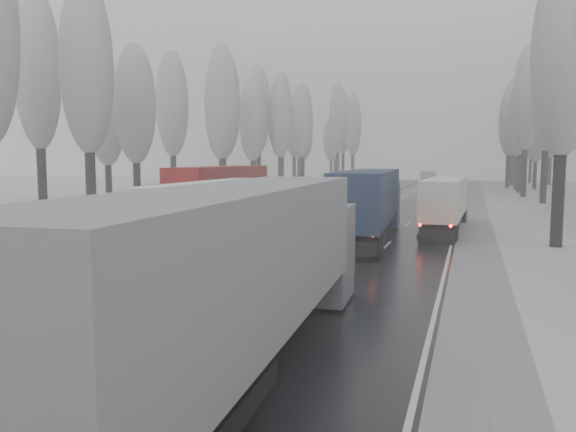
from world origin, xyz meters
The scene contains 49 objects.
carriageway_right centered at (5.25, 30.00, 0.01)m, with size 7.50×200.00×0.03m, color black.
carriageway_left centered at (-5.25, 30.00, 0.01)m, with size 7.50×200.00×0.03m, color black.
median_slush centered at (0.00, 30.00, 0.02)m, with size 3.00×200.00×0.04m, color #9B9DA2.
shoulder_right centered at (10.20, 30.00, 0.02)m, with size 2.40×200.00×0.04m, color #9B9DA2.
shoulder_left centered at (-10.20, 30.00, 0.02)m, with size 2.40×200.00×0.04m, color #9B9DA2.
median_guardrail centered at (0.00, 29.99, 0.60)m, with size 0.12×200.00×0.76m.
tree_18 centered at (14.51, 27.03, 10.70)m, with size 3.60×3.60×16.58m.
tree_22 centered at (17.02, 45.60, 10.24)m, with size 3.60×3.60×15.86m.
tree_24 centered at (17.90, 51.02, 13.19)m, with size 3.60×3.60×20.49m.
tree_26 centered at (17.56, 61.27, 12.10)m, with size 3.60×3.60×18.78m.
tree_28 centered at (16.34, 71.95, 12.64)m, with size 3.60×3.60×19.62m.
tree_30 centered at (16.56, 81.70, 11.52)m, with size 3.60×3.60×17.86m.
tree_31 centered at (22.48, 85.70, 11.97)m, with size 3.60×3.60×18.58m.
tree_32 centered at (16.63, 89.21, 11.18)m, with size 3.60×3.60×17.33m.
tree_33 centered at (19.77, 93.21, 9.26)m, with size 3.60×3.60×14.33m.
tree_34 centered at (15.73, 96.32, 11.37)m, with size 3.60×3.60×17.63m.
tree_35 centered at (24.94, 100.32, 11.77)m, with size 3.60×3.60×18.25m.
tree_36 centered at (17.04, 106.16, 13.02)m, with size 3.60×3.60×20.23m.
tree_37 centered at (24.02, 110.16, 10.56)m, with size 3.60×3.60×16.37m.
tree_38 centered at (18.73, 116.73, 11.59)m, with size 3.60×3.60×17.97m.
tree_39 centered at (21.55, 120.73, 10.45)m, with size 3.60×3.60×16.19m.
tree_58 centered at (-15.13, 24.57, 11.10)m, with size 3.60×3.60×17.21m.
tree_59 centered at (-22.80, 28.57, 11.87)m, with size 3.60×3.60×18.41m.
tree_60 centered at (-17.75, 34.20, 9.59)m, with size 3.60×3.60×14.84m.
tree_61 centered at (-23.52, 38.20, 9.02)m, with size 3.60×3.60×13.95m.
tree_62 centered at (-13.94, 43.73, 10.36)m, with size 3.60×3.60×16.04m.
tree_63 centered at (-21.85, 47.73, 10.89)m, with size 3.60×3.60×16.88m.
tree_64 centered at (-18.26, 52.71, 9.96)m, with size 3.60×3.60×15.42m.
tree_65 centered at (-20.05, 56.71, 12.55)m, with size 3.60×3.60×19.48m.
tree_66 centered at (-18.16, 62.35, 9.84)m, with size 3.60×3.60×15.23m.
tree_67 centered at (-19.54, 66.35, 11.03)m, with size 3.60×3.60×17.09m.
tree_68 centered at (-16.58, 69.11, 10.75)m, with size 3.60×3.60×16.65m.
tree_69 centered at (-21.42, 73.11, 12.46)m, with size 3.60×3.60×19.35m.
tree_70 centered at (-16.33, 79.19, 11.03)m, with size 3.60×3.60×17.09m.
tree_71 centered at (-21.09, 83.19, 12.63)m, with size 3.60×3.60×19.61m.
tree_72 centered at (-18.93, 88.54, 9.76)m, with size 3.60×3.60×15.11m.
tree_73 centered at (-21.82, 92.54, 11.11)m, with size 3.60×3.60×17.22m.
tree_74 centered at (-15.07, 99.33, 12.67)m, with size 3.60×3.60×19.68m.
tree_75 centered at (-24.20, 103.33, 11.99)m, with size 3.60×3.60×18.60m.
tree_76 centered at (-14.05, 108.72, 11.95)m, with size 3.60×3.60×18.55m.
tree_77 centered at (-19.66, 112.72, 9.26)m, with size 3.60×3.60×14.32m.
tree_78 centered at (-17.56, 115.31, 12.59)m, with size 3.60×3.60×19.55m.
tree_79 centered at (-20.33, 119.31, 11.01)m, with size 3.60×3.60×17.07m.
truck_grey_tarp centered at (4.93, 3.98, 2.58)m, with size 3.69×17.35×4.42m.
truck_blue_box centered at (3.98, 25.95, 2.52)m, with size 3.63×16.97×4.32m.
truck_cream_box centered at (8.20, 32.69, 2.16)m, with size 2.81×14.50×3.70m.
box_truck_distant centered at (2.67, 92.57, 1.50)m, with size 2.74×7.96×2.94m.
truck_red_white centered at (-2.30, 15.89, 2.26)m, with size 2.91×15.19×3.88m.
truck_red_red centered at (-8.20, 29.91, 2.59)m, with size 3.43×17.39×4.44m.
Camera 1 is at (9.78, -7.93, 5.01)m, focal length 35.00 mm.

